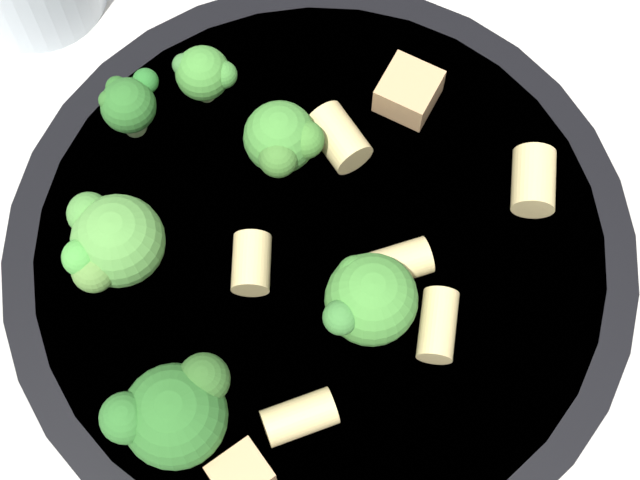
# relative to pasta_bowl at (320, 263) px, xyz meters

# --- Properties ---
(ground_plane) EXTENTS (2.00, 2.00, 0.00)m
(ground_plane) POSITION_rel_pasta_bowl_xyz_m (0.00, 0.00, -0.02)
(ground_plane) COLOR beige
(pasta_bowl) EXTENTS (0.26, 0.26, 0.04)m
(pasta_bowl) POSITION_rel_pasta_bowl_xyz_m (0.00, 0.00, 0.00)
(pasta_bowl) COLOR black
(pasta_bowl) RESTS_ON ground_plane
(broccoli_floret_0) EXTENTS (0.04, 0.04, 0.04)m
(broccoli_floret_0) POSITION_rel_pasta_bowl_xyz_m (0.05, 0.06, 0.04)
(broccoli_floret_0) COLOR #9EC175
(broccoli_floret_0) RESTS_ON pasta_bowl
(broccoli_floret_1) EXTENTS (0.04, 0.04, 0.04)m
(broccoli_floret_1) POSITION_rel_pasta_bowl_xyz_m (-0.03, 0.01, 0.04)
(broccoli_floret_1) COLOR #93B766
(broccoli_floret_1) RESTS_ON pasta_bowl
(broccoli_floret_2) EXTENTS (0.04, 0.05, 0.04)m
(broccoli_floret_2) POSITION_rel_pasta_bowl_xyz_m (-0.01, 0.09, 0.04)
(broccoli_floret_2) COLOR #84AD60
(broccoli_floret_2) RESTS_ON pasta_bowl
(broccoli_floret_3) EXTENTS (0.03, 0.03, 0.03)m
(broccoli_floret_3) POSITION_rel_pasta_bowl_xyz_m (0.04, -0.02, 0.04)
(broccoli_floret_3) COLOR #84AD60
(broccoli_floret_3) RESTS_ON pasta_bowl
(broccoli_floret_4) EXTENTS (0.03, 0.02, 0.03)m
(broccoli_floret_4) POSITION_rel_pasta_bowl_xyz_m (0.08, -0.02, 0.03)
(broccoli_floret_4) COLOR #9EC175
(broccoli_floret_4) RESTS_ON pasta_bowl
(broccoli_floret_5) EXTENTS (0.02, 0.03, 0.03)m
(broccoli_floret_5) POSITION_rel_pasta_bowl_xyz_m (0.10, 0.01, 0.04)
(broccoli_floret_5) COLOR #9EC175
(broccoli_floret_5) RESTS_ON pasta_bowl
(rigatoni_0) EXTENTS (0.03, 0.02, 0.02)m
(rigatoni_0) POSITION_rel_pasta_bowl_xyz_m (0.03, -0.04, 0.03)
(rigatoni_0) COLOR #E0C67F
(rigatoni_0) RESTS_ON pasta_bowl
(rigatoni_1) EXTENTS (0.03, 0.03, 0.02)m
(rigatoni_1) POSITION_rel_pasta_bowl_xyz_m (-0.05, -0.08, 0.03)
(rigatoni_1) COLOR #E0C67F
(rigatoni_1) RESTS_ON pasta_bowl
(rigatoni_2) EXTENTS (0.03, 0.03, 0.02)m
(rigatoni_2) POSITION_rel_pasta_bowl_xyz_m (0.01, 0.02, 0.02)
(rigatoni_2) COLOR #E0C67F
(rigatoni_2) RESTS_ON pasta_bowl
(rigatoni_3) EXTENTS (0.03, 0.03, 0.01)m
(rigatoni_3) POSITION_rel_pasta_bowl_xyz_m (-0.06, -0.01, 0.02)
(rigatoni_3) COLOR #E0C67F
(rigatoni_3) RESTS_ON pasta_bowl
(rigatoni_4) EXTENTS (0.03, 0.03, 0.01)m
(rigatoni_4) POSITION_rel_pasta_bowl_xyz_m (-0.04, 0.06, 0.02)
(rigatoni_4) COLOR #E0C67F
(rigatoni_4) RESTS_ON pasta_bowl
(rigatoni_5) EXTENTS (0.03, 0.03, 0.02)m
(rigatoni_5) POSITION_rel_pasta_bowl_xyz_m (-0.03, -0.01, 0.02)
(rigatoni_5) COLOR #E0C67F
(rigatoni_5) RESTS_ON pasta_bowl
(chicken_chunk_0) EXTENTS (0.02, 0.02, 0.02)m
(chicken_chunk_0) POSITION_rel_pasta_bowl_xyz_m (-0.04, 0.09, 0.02)
(chicken_chunk_0) COLOR tan
(chicken_chunk_0) RESTS_ON pasta_bowl
(chicken_chunk_1) EXTENTS (0.03, 0.03, 0.02)m
(chicken_chunk_1) POSITION_rel_pasta_bowl_xyz_m (0.02, -0.08, 0.02)
(chicken_chunk_1) COLOR tan
(chicken_chunk_1) RESTS_ON pasta_bowl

